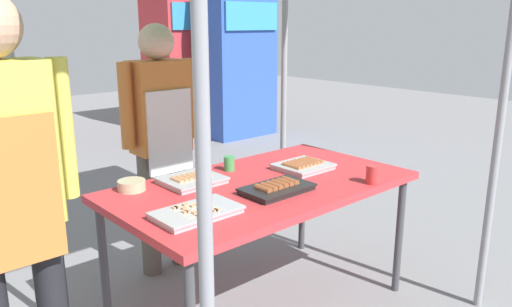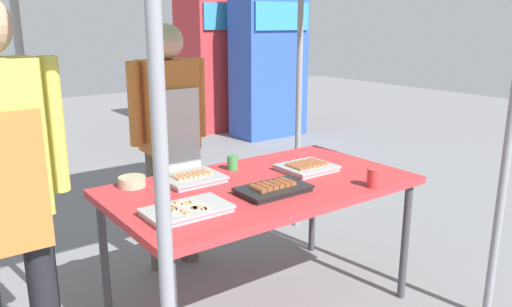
{
  "view_description": "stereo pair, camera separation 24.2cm",
  "coord_description": "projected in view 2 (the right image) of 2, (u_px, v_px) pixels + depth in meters",
  "views": [
    {
      "loc": [
        -1.71,
        -1.87,
        1.58
      ],
      "look_at": [
        0.0,
        0.05,
        0.9
      ],
      "focal_mm": 35.22,
      "sensor_mm": 36.0,
      "label": 1
    },
    {
      "loc": [
        -1.52,
        -2.02,
        1.58
      ],
      "look_at": [
        0.0,
        0.05,
        0.9
      ],
      "focal_mm": 35.22,
      "sensor_mm": 36.0,
      "label": 2
    }
  ],
  "objects": [
    {
      "name": "condiment_bowl",
      "position": [
        132.0,
        182.0,
        2.59
      ],
      "size": [
        0.14,
        0.14,
        0.05
      ],
      "primitive_type": "cylinder",
      "color": "#BFB28C",
      "rests_on": "stall_table"
    },
    {
      "name": "tray_meat_skewers",
      "position": [
        187.0,
        210.0,
        2.23
      ],
      "size": [
        0.38,
        0.23,
        0.04
      ],
      "color": "#ADADB2",
      "rests_on": "stall_table"
    },
    {
      "name": "tray_pork_links",
      "position": [
        307.0,
        167.0,
        2.87
      ],
      "size": [
        0.3,
        0.26,
        0.05
      ],
      "color": "#ADADB2",
      "rests_on": "stall_table"
    },
    {
      "name": "drink_cup_near_edge",
      "position": [
        232.0,
        163.0,
        2.88
      ],
      "size": [
        0.06,
        0.06,
        0.08
      ],
      "primitive_type": "cylinder",
      "color": "#3F994C",
      "rests_on": "stall_table"
    },
    {
      "name": "drink_cup_by_wok",
      "position": [
        374.0,
        178.0,
        2.58
      ],
      "size": [
        0.07,
        0.07,
        0.1
      ],
      "primitive_type": "cylinder",
      "color": "red",
      "rests_on": "stall_table"
    },
    {
      "name": "neighbor_stall_right",
      "position": [
        269.0,
        62.0,
        6.95
      ],
      "size": [
        0.99,
        0.58,
        2.06
      ],
      "color": "#2D51B2",
      "rests_on": "ground"
    },
    {
      "name": "vendor_woman",
      "position": [
        170.0,
        129.0,
        3.15
      ],
      "size": [
        0.52,
        0.23,
        1.57
      ],
      "rotation": [
        0.0,
        0.0,
        3.14
      ],
      "color": "#595147",
      "rests_on": "ground"
    },
    {
      "name": "neighbor_stall_left",
      "position": [
        215.0,
        59.0,
        7.47
      ],
      "size": [
        0.95,
        0.83,
        2.06
      ],
      "color": "#C63338",
      "rests_on": "ground"
    },
    {
      "name": "tray_spring_rolls",
      "position": [
        273.0,
        189.0,
        2.5
      ],
      "size": [
        0.36,
        0.22,
        0.05
      ],
      "color": "black",
      "rests_on": "stall_table"
    },
    {
      "name": "tray_grilled_sausages",
      "position": [
        192.0,
        178.0,
        2.68
      ],
      "size": [
        0.31,
        0.27,
        0.05
      ],
      "color": "#ADADB2",
      "rests_on": "stall_table"
    },
    {
      "name": "stall_table",
      "position": [
        262.0,
        192.0,
        2.67
      ],
      "size": [
        1.6,
        0.9,
        0.75
      ],
      "color": "#C63338",
      "rests_on": "ground"
    }
  ]
}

